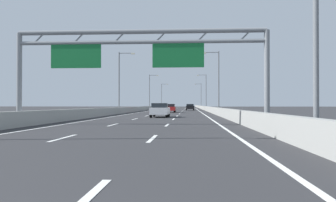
{
  "coord_description": "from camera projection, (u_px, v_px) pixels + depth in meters",
  "views": [
    {
      "loc": [
        3.27,
        -1.09,
        1.35
      ],
      "look_at": [
        -1.38,
        73.07,
        2.1
      ],
      "focal_mm": 36.94,
      "sensor_mm": 36.0,
      "label": 1
    }
  ],
  "objects": [
    {
      "name": "streetlamp_left_mid",
      "position": [
        121.0,
        78.0,
        53.65
      ],
      "size": [
        2.58,
        0.28,
        9.5
      ],
      "color": "slate",
      "rests_on": "ground_plane"
    },
    {
      "name": "lane_dash_left_3",
      "position": [
        135.0,
        119.0,
        31.83
      ],
      "size": [
        0.16,
        3.0,
        0.01
      ],
      "primitive_type": "cube",
      "color": "white",
      "rests_on": "ground_plane"
    },
    {
      "name": "lane_dash_left_17",
      "position": [
        179.0,
        107.0,
        157.57
      ],
      "size": [
        0.16,
        3.0,
        0.01
      ],
      "primitive_type": "cube",
      "color": "white",
      "rests_on": "ground_plane"
    },
    {
      "name": "lane_dash_right_7",
      "position": [
        182.0,
        111.0,
        67.53
      ],
      "size": [
        0.16,
        3.0,
        0.01
      ],
      "primitive_type": "cube",
      "color": "white",
      "rests_on": "ground_plane"
    },
    {
      "name": "lane_dash_right_5",
      "position": [
        179.0,
        114.0,
        49.57
      ],
      "size": [
        0.16,
        3.0,
        0.01
      ],
      "primitive_type": "cube",
      "color": "white",
      "rests_on": "ground_plane"
    },
    {
      "name": "lane_dash_right_12",
      "position": [
        185.0,
        109.0,
        112.44
      ],
      "size": [
        0.16,
        3.0,
        0.01
      ],
      "primitive_type": "cube",
      "color": "white",
      "rests_on": "ground_plane"
    },
    {
      "name": "lane_dash_right_8",
      "position": [
        183.0,
        111.0,
        76.51
      ],
      "size": [
        0.16,
        3.0,
        0.01
      ],
      "primitive_type": "cube",
      "color": "white",
      "rests_on": "ground_plane"
    },
    {
      "name": "lane_dash_left_10",
      "position": [
        171.0,
        109.0,
        94.7
      ],
      "size": [
        0.16,
        3.0,
        0.01
      ],
      "primitive_type": "cube",
      "color": "white",
      "rests_on": "ground_plane"
    },
    {
      "name": "lane_dash_left_15",
      "position": [
        177.0,
        108.0,
        139.61
      ],
      "size": [
        0.16,
        3.0,
        0.01
      ],
      "primitive_type": "cube",
      "color": "white",
      "rests_on": "ground_plane"
    },
    {
      "name": "lane_dash_right_17",
      "position": [
        186.0,
        107.0,
        157.35
      ],
      "size": [
        0.16,
        3.0,
        0.01
      ],
      "primitive_type": "cube",
      "color": "white",
      "rests_on": "ground_plane"
    },
    {
      "name": "lane_dash_left_8",
      "position": [
        167.0,
        111.0,
        76.74
      ],
      "size": [
        0.16,
        3.0,
        0.01
      ],
      "primitive_type": "cube",
      "color": "white",
      "rests_on": "ground_plane"
    },
    {
      "name": "streetlamp_right_distant",
      "position": [
        200.0,
        94.0,
        133.85
      ],
      "size": [
        2.58,
        0.28,
        9.5
      ],
      "color": "slate",
      "rests_on": "ground_plane"
    },
    {
      "name": "streetlamp_left_far",
      "position": [
        150.0,
        90.0,
        94.22
      ],
      "size": [
        2.58,
        0.28,
        9.5
      ],
      "color": "slate",
      "rests_on": "ground_plane"
    },
    {
      "name": "lane_dash_right_1",
      "position": [
        152.0,
        139.0,
        13.64
      ],
      "size": [
        0.16,
        3.0,
        0.01
      ],
      "primitive_type": "cube",
      "color": "white",
      "rests_on": "ground_plane"
    },
    {
      "name": "lane_dash_left_2",
      "position": [
        113.0,
        125.0,
        22.85
      ],
      "size": [
        0.16,
        3.0,
        0.01
      ],
      "primitive_type": "cube",
      "color": "white",
      "rests_on": "ground_plane"
    },
    {
      "name": "lane_dash_left_16",
      "position": [
        178.0,
        108.0,
        148.59
      ],
      "size": [
        0.16,
        3.0,
        0.01
      ],
      "primitive_type": "cube",
      "color": "white",
      "rests_on": "ground_plane"
    },
    {
      "name": "streetlamp_left_distant",
      "position": [
        162.0,
        94.0,
        134.79
      ],
      "size": [
        2.58,
        0.28,
        9.5
      ],
      "color": "slate",
      "rests_on": "ground_plane"
    },
    {
      "name": "streetlamp_right_far",
      "position": [
        205.0,
        90.0,
        93.28
      ],
      "size": [
        2.58,
        0.28,
        9.5
      ],
      "color": "slate",
      "rests_on": "ground_plane"
    },
    {
      "name": "lane_dash_left_5",
      "position": [
        154.0,
        114.0,
        49.79
      ],
      "size": [
        0.16,
        3.0,
        0.01
      ],
      "primitive_type": "cube",
      "color": "white",
      "rests_on": "ground_plane"
    },
    {
      "name": "lane_dash_right_15",
      "position": [
        186.0,
        108.0,
        139.38
      ],
      "size": [
        0.16,
        3.0,
        0.01
      ],
      "primitive_type": "cube",
      "color": "white",
      "rests_on": "ground_plane"
    },
    {
      "name": "lane_dash_left_12",
      "position": [
        174.0,
        109.0,
        112.66
      ],
      "size": [
        0.16,
        3.0,
        0.01
      ],
      "primitive_type": "cube",
      "color": "white",
      "rests_on": "ground_plane"
    },
    {
      "name": "ground_plane",
      "position": [
        178.0,
        109.0,
        101.08
      ],
      "size": [
        260.0,
        260.0,
        0.0
      ],
      "primitive_type": "plane",
      "color": "#2D2D30"
    },
    {
      "name": "lane_dash_left_14",
      "position": [
        176.0,
        108.0,
        130.63
      ],
      "size": [
        0.16,
        3.0,
        0.01
      ],
      "primitive_type": "cube",
      "color": "white",
      "rests_on": "ground_plane"
    },
    {
      "name": "edge_line_right",
      "position": [
        197.0,
        110.0,
        88.77
      ],
      "size": [
        0.16,
        176.0,
        0.01
      ],
      "primitive_type": "cube",
      "color": "white",
      "rests_on": "ground_plane"
    },
    {
      "name": "lane_dash_left_9",
      "position": [
        169.0,
        110.0,
        85.72
      ],
      "size": [
        0.16,
        3.0,
        0.01
      ],
      "primitive_type": "cube",
      "color": "white",
      "rests_on": "ground_plane"
    },
    {
      "name": "lane_dash_left_13",
      "position": [
        175.0,
        108.0,
        121.65
      ],
      "size": [
        0.16,
        3.0,
        0.01
      ],
      "primitive_type": "cube",
      "color": "white",
      "rests_on": "ground_plane"
    },
    {
      "name": "lane_dash_left_11",
      "position": [
        173.0,
        109.0,
        103.68
      ],
      "size": [
        0.16,
        3.0,
        0.01
      ],
      "primitive_type": "cube",
      "color": "white",
      "rests_on": "ground_plane"
    },
    {
      "name": "lane_dash_right_16",
      "position": [
        186.0,
        108.0,
        148.37
      ],
      "size": [
        0.16,
        3.0,
        0.01
      ],
      "primitive_type": "cube",
      "color": "white",
      "rests_on": "ground_plane"
    },
    {
      "name": "edge_line_left",
      "position": [
        157.0,
        110.0,
        89.43
      ],
      "size": [
        0.16,
        176.0,
        0.01
      ],
      "primitive_type": "cube",
      "color": "white",
      "rests_on": "ground_plane"
    },
    {
      "name": "lane_dash_left_6",
      "position": [
        160.0,
        112.0,
        58.77
      ],
      "size": [
        0.16,
        3.0,
        0.01
      ],
      "primitive_type": "cube",
      "color": "white",
      "rests_on": "ground_plane"
    },
    {
      "name": "lane_dash_right_10",
      "position": [
        184.0,
        109.0,
        94.48
      ],
      "size": [
        0.16,
        3.0,
        0.01
      ],
      "primitive_type": "cube",
      "color": "white",
      "rests_on": "ground_plane"
    },
    {
      "name": "black_car",
      "position": [
        190.0,
        107.0,
        80.29
      ],
      "size": [
        1.87,
        4.45,
        1.46
      ],
      "color": "black",
      "rests_on": "ground_plane"
    },
    {
      "name": "barrier_left",
      "position": [
        158.0,
        107.0,
        111.49
      ],
      "size": [
        0.45,
        220.0,
        0.95
      ],
      "color": "#9E9E99",
      "rests_on": "ground_plane"
    },
    {
      "name": "lane_dash_right_14",
      "position": [
        186.0,
        108.0,
        130.4
      ],
      "size": [
        0.16,
        3.0,
        0.01
      ],
      "primitive_type": "cube",
      "color": "white",
      "rests_on": "ground_plane"
    },
    {
      "name": "white_car",
      "position": [
        160.0,
        110.0,
        36.67
      ],
      "size": [
        1.84,
        4.46,
        1.49
      ],
      "color": "silver",
      "rests_on": "ground_plane"
    },
    {
      "name": "lane_dash_right_6",
      "position": [
        181.0,
        112.0,
        58.55
      ],
      "size": [
        0.16,
        3.0,
        0.01
      ],
      "primitive_type": "cube",
      "color": "white",
      "rests_on": "ground_plane"
    },
    {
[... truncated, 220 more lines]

